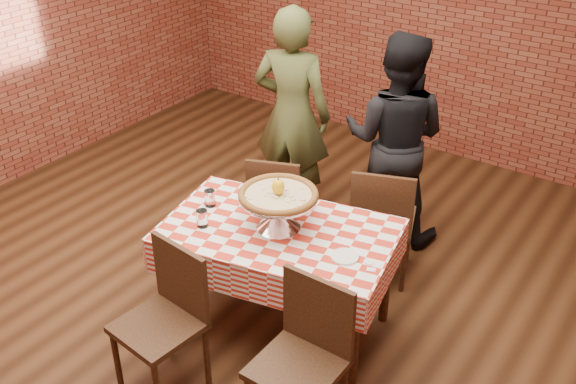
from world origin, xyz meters
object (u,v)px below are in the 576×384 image
object	(u,v)px
pizza_stand	(278,212)
chair_far_right	(383,220)
water_glass_left	(202,218)
chair_near_right	(297,368)
diner_black	(395,139)
chair_near_left	(158,327)
diner_olive	(292,115)
pizza	(278,195)
water_glass_right	(210,198)
table	(279,280)
chair_far_left	(279,204)
condiment_caddy	(304,198)

from	to	relation	value
pizza_stand	chair_far_right	size ratio (longest dim) A/B	0.54
chair_far_right	water_glass_left	bearing A→B (deg)	39.51
water_glass_left	chair_near_right	world-z (taller)	chair_near_right
chair_far_right	diner_black	world-z (taller)	diner_black
chair_near_left	diner_olive	world-z (taller)	diner_olive
pizza	water_glass_right	distance (m)	0.53
table	chair_far_right	xyz separation A→B (m)	(0.26, 0.89, 0.07)
table	chair_near_right	world-z (taller)	chair_near_right
pizza	pizza_stand	bearing A→B (deg)	0.00
table	diner_black	xyz separation A→B (m)	(0.05, 1.41, 0.44)
chair_near_left	chair_far_left	size ratio (longest dim) A/B	1.05
table	chair_far_left	size ratio (longest dim) A/B	1.59
pizza_stand	condiment_caddy	xyz separation A→B (m)	(0.01, 0.26, -0.03)
pizza_stand	diner_olive	bearing A→B (deg)	121.25
chair_near_left	diner_olive	xyz separation A→B (m)	(-0.51, 2.05, 0.41)
pizza	condiment_caddy	distance (m)	0.30
water_glass_right	chair_far_left	bearing A→B (deg)	87.83
pizza_stand	diner_olive	xyz separation A→B (m)	(-0.75, 1.23, -0.01)
pizza	chair_far_left	world-z (taller)	pizza
pizza	chair_near_left	xyz separation A→B (m)	(-0.24, -0.82, -0.53)
chair_near_left	diner_olive	size ratio (longest dim) A/B	0.52
diner_black	chair_far_left	bearing A→B (deg)	40.55
water_glass_left	condiment_caddy	size ratio (longest dim) A/B	0.71
table	pizza_stand	size ratio (longest dim) A/B	2.83
water_glass_left	chair_near_left	world-z (taller)	chair_near_left
water_glass_left	pizza	bearing A→B (deg)	33.65
chair_near_right	diner_black	world-z (taller)	diner_black
pizza	chair_far_right	xyz separation A→B (m)	(0.27, 0.87, -0.53)
pizza_stand	diner_black	size ratio (longest dim) A/B	0.30
pizza	table	bearing A→B (deg)	-51.41
water_glass_right	chair_near_right	size ratio (longest dim) A/B	0.12
water_glass_left	diner_olive	distance (m)	1.53
pizza_stand	water_glass_left	distance (m)	0.46
pizza	water_glass_left	distance (m)	0.49
table	diner_black	world-z (taller)	diner_black
water_glass_left	chair_far_right	xyz separation A→B (m)	(0.65, 1.12, -0.36)
water_glass_right	chair_near_right	bearing A→B (deg)	-29.22
pizza	diner_olive	bearing A→B (deg)	121.25
condiment_caddy	chair_near_right	bearing A→B (deg)	-45.16
chair_far_left	water_glass_right	bearing A→B (deg)	66.12
pizza_stand	water_glass_left	world-z (taller)	pizza_stand
chair_near_right	chair_far_right	bearing A→B (deg)	101.73
chair_far_left	chair_far_right	size ratio (longest dim) A/B	0.95
chair_near_right	chair_far_left	size ratio (longest dim) A/B	1.06
pizza_stand	pizza	world-z (taller)	pizza
water_glass_right	chair_far_right	world-z (taller)	chair_far_right
water_glass_left	chair_far_left	distance (m)	0.99
water_glass_left	chair_near_right	distance (m)	1.09
water_glass_right	diner_olive	distance (m)	1.30
pizza	diner_black	distance (m)	1.40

